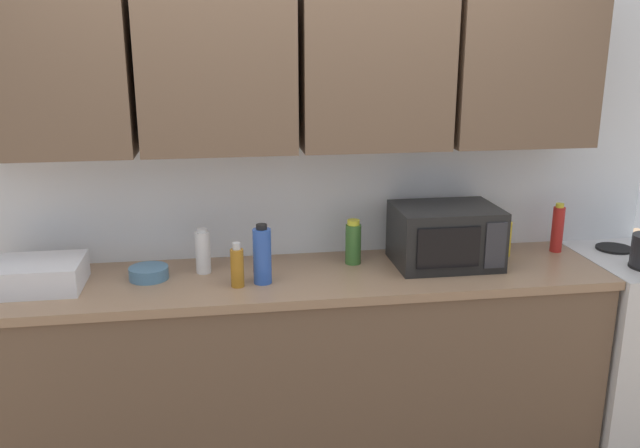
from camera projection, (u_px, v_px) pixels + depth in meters
The scene contains 11 objects.
wall_back_with_cabinets at pixel (295, 118), 3.03m from camera, with size 3.67×0.38×2.60m.
counter_run at pixel (303, 363), 3.12m from camera, with size 2.80×0.63×0.90m.
microwave at pixel (445, 236), 3.10m from camera, with size 0.48×0.37×0.28m.
dish_rack at pixel (37, 275), 2.81m from camera, with size 0.38×0.30×0.12m, color silver.
bottle_blue_cleaner at pixel (262, 255), 2.86m from camera, with size 0.08×0.08×0.27m.
bottle_white_jar at pixel (203, 252), 2.99m from camera, with size 0.07×0.07×0.21m.
bottle_amber_vinegar at pixel (237, 267), 2.82m from camera, with size 0.06×0.06×0.20m.
bottle_yellow_mustard at pixel (505, 238), 3.23m from camera, with size 0.06×0.06×0.20m.
bottle_red_sauce at pixel (558, 229), 3.29m from camera, with size 0.06×0.06×0.25m.
bottle_green_oil at pixel (353, 243), 3.11m from camera, with size 0.07×0.07×0.22m.
bowl_ceramic_small at pixel (149, 273), 2.93m from camera, with size 0.17×0.17×0.06m, color teal.
Camera 1 is at (-0.35, -3.10, 1.94)m, focal length 36.90 mm.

